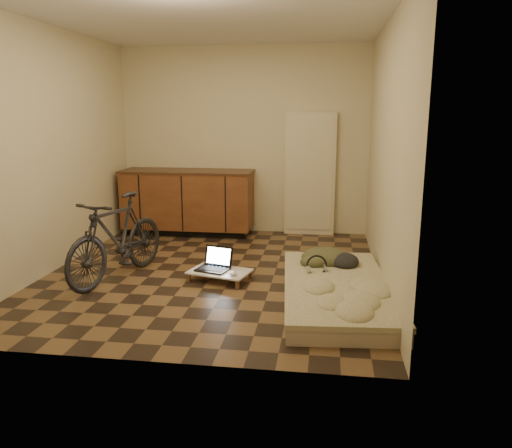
# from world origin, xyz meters

# --- Properties ---
(room_shell) EXTENTS (3.50, 4.00, 2.60)m
(room_shell) POSITION_xyz_m (0.00, 0.00, 1.30)
(room_shell) COLOR brown
(room_shell) RESTS_ON ground
(cabinets) EXTENTS (1.84, 0.62, 0.91)m
(cabinets) POSITION_xyz_m (-0.75, 1.70, 0.47)
(cabinets) COLOR black
(cabinets) RESTS_ON ground
(appliance_panel) EXTENTS (0.70, 0.10, 1.70)m
(appliance_panel) POSITION_xyz_m (0.95, 1.94, 0.85)
(appliance_panel) COLOR beige
(appliance_panel) RESTS_ON ground
(bicycle) EXTENTS (0.84, 1.57, 0.97)m
(bicycle) POSITION_xyz_m (-0.93, -0.35, 0.49)
(bicycle) COLOR black
(bicycle) RESTS_ON ground
(futon) EXTENTS (1.11, 2.06, 0.17)m
(futon) POSITION_xyz_m (1.30, -0.62, 0.09)
(futon) COLOR #C3B19C
(futon) RESTS_ON ground
(clothing_pile) EXTENTS (0.57, 0.48, 0.21)m
(clothing_pile) POSITION_xyz_m (1.24, -0.00, 0.28)
(clothing_pile) COLOR #414327
(clothing_pile) RESTS_ON futon
(headphones) EXTENTS (0.27, 0.25, 0.15)m
(headphones) POSITION_xyz_m (1.11, -0.35, 0.25)
(headphones) COLOR black
(headphones) RESTS_ON futon
(lap_desk) EXTENTS (0.68, 0.53, 0.10)m
(lap_desk) POSITION_xyz_m (0.12, -0.23, 0.09)
(lap_desk) COLOR brown
(lap_desk) RESTS_ON ground
(laptop) EXTENTS (0.38, 0.36, 0.22)m
(laptop) POSITION_xyz_m (0.05, -0.18, 0.15)
(laptop) COLOR black
(laptop) RESTS_ON lap_desk
(mouse) EXTENTS (0.07, 0.12, 0.04)m
(mouse) POSITION_xyz_m (0.28, -0.35, 0.12)
(mouse) COLOR white
(mouse) RESTS_ON lap_desk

